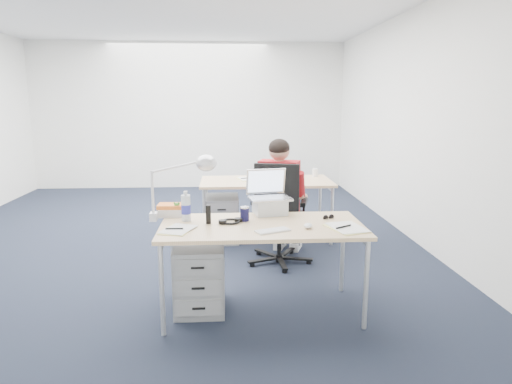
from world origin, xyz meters
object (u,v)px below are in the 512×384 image
silver_laptop (270,193)px  seated_person (282,199)px  water_bottle (186,206)px  desk_far (266,184)px  dark_laptop (277,173)px  computer_mouse (308,226)px  sunglasses (328,217)px  can_koozie (245,214)px  wireless_keyboard (273,231)px  bear_figurine (177,209)px  desk_lamp (173,187)px  drawer_pedestal_far (222,219)px  drawer_pedestal_near (200,277)px  far_cup (315,173)px  cordless_phone (208,215)px  desk_near (262,230)px  office_chair (279,235)px  book_stack (171,210)px  headphones (231,221)px

silver_laptop → seated_person: bearing=67.5°
silver_laptop → water_bottle: silver_laptop is taller
desk_far → dark_laptop: dark_laptop is taller
silver_laptop → dark_laptop: bearing=72.2°
dark_laptop → silver_laptop: bearing=-106.7°
computer_mouse → sunglasses: bearing=65.2°
can_koozie → wireless_keyboard: bearing=-58.3°
sunglasses → desk_far: bearing=79.1°
bear_figurine → desk_lamp: (-0.01, -0.11, 0.22)m
drawer_pedestal_far → desk_lamp: desk_lamp is taller
seated_person → drawer_pedestal_far: bearing=154.4°
seated_person → dark_laptop: size_ratio=4.59×
drawer_pedestal_near → far_cup: 2.65m
wireless_keyboard → computer_mouse: 0.29m
drawer_pedestal_far → cordless_phone: cordless_phone is taller
silver_laptop → sunglasses: bearing=-32.9°
desk_near → dark_laptop: 1.95m
office_chair → bear_figurine: 1.35m
seated_person → desk_lamp: 1.54m
book_stack → headphones: bearing=-27.5°
office_chair → book_stack: (-1.02, -0.77, 0.47)m
bear_figurine → book_stack: size_ratio=0.57×
bear_figurine → far_cup: bear_figurine is taller
silver_laptop → desk_lamp: desk_lamp is taller
computer_mouse → book_stack: book_stack is taller
silver_laptop → bear_figurine: (-0.79, -0.06, -0.12)m
computer_mouse → far_cup: far_cup is taller
desk_far → dark_laptop: size_ratio=5.64×
drawer_pedestal_near → can_koozie: size_ratio=4.62×
dark_laptop → far_cup: bearing=26.7°
headphones → cordless_phone: bearing=161.9°
wireless_keyboard → computer_mouse: computer_mouse is taller
seated_person → bear_figurine: 1.42m
desk_near → wireless_keyboard: wireless_keyboard is taller
water_bottle → far_cup: (1.48, 2.13, -0.07)m
book_stack → sunglasses: book_stack is taller
water_bottle → desk_lamp: 0.19m
seated_person → drawer_pedestal_near: 1.50m
headphones → can_koozie: can_koozie is taller
wireless_keyboard → drawer_pedestal_near: bearing=131.4°
drawer_pedestal_near → headphones: headphones is taller
can_koozie → sunglasses: (0.70, 0.02, -0.05)m
desk_near → cordless_phone: 0.44m
silver_laptop → cordless_phone: size_ratio=2.48×
office_chair → can_koozie: bearing=-97.5°
desk_far → book_stack: book_stack is taller
headphones → far_cup: bearing=40.2°
desk_near → desk_far: 2.04m
silver_laptop → desk_near: bearing=-114.5°
desk_far → bear_figurine: (-0.91, -1.74, 0.11)m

